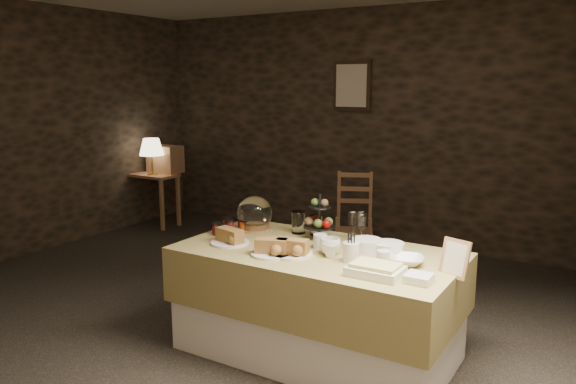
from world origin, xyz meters
The scene contains 27 objects.
ground_plane centered at (0.00, 0.00, 0.00)m, with size 5.50×5.00×0.01m, color black.
room_shell centered at (0.00, 0.00, 1.56)m, with size 5.52×5.02×2.60m.
buffet_table centered at (0.91, -0.29, 0.41)m, with size 1.81×0.96×0.72m.
console_table centered at (-2.50, 1.68, 0.53)m, with size 0.62×0.35×0.66m.
table_lamp centered at (-2.45, 1.63, 1.00)m, with size 0.30×0.30×0.45m.
wine_rack centered at (-2.45, 1.86, 0.83)m, with size 0.42×0.26×0.34m, color brown.
chair centered at (0.16, 1.98, 0.38)m, with size 0.51×0.50×0.66m.
framed_picture centered at (-0.15, 2.47, 1.75)m, with size 0.45×0.04×0.55m.
plate_stack_a centered at (1.22, -0.20, 0.77)m, with size 0.19×0.19×0.10m, color white.
plate_stack_b centered at (1.34, -0.16, 0.76)m, with size 0.20×0.20×0.09m, color white.
cutlery_holder centered at (1.20, -0.39, 0.78)m, with size 0.10×0.10×0.12m, color white.
cup_a centered at (1.02, -0.32, 0.77)m, with size 0.13×0.13×0.11m, color white.
cup_b centered at (1.05, -0.38, 0.76)m, with size 0.10×0.10×0.09m, color white.
mug_c centered at (0.91, -0.24, 0.76)m, with size 0.09×0.09×0.10m, color white.
mug_d centered at (1.39, -0.35, 0.76)m, with size 0.08×0.08×0.09m, color white.
bowl centered at (1.50, -0.27, 0.74)m, with size 0.21×0.21×0.05m, color white.
cake_dome centered at (0.26, -0.07, 0.82)m, with size 0.26×0.26×0.26m.
fruit_stand centered at (0.79, -0.03, 0.84)m, with size 0.22×0.22×0.31m.
bread_platter_left centered at (0.34, -0.46, 0.75)m, with size 0.26×0.26×0.11m.
bread_platter_center centered at (0.71, -0.53, 0.75)m, with size 0.26×0.26×0.11m.
bread_platter_right centered at (0.83, -0.47, 0.75)m, with size 0.26×0.26×0.11m.
jam_jars centered at (0.15, -0.21, 0.75)m, with size 0.20×0.32×0.07m.
tart_dish centered at (1.42, -0.54, 0.75)m, with size 0.30×0.22×0.07m.
square_dish centered at (1.66, -0.53, 0.74)m, with size 0.14×0.14×0.04m, color white.
menu_frame centered at (1.79, -0.29, 0.81)m, with size 0.17×0.02×0.22m, color brown.
storage_jar_a centered at (0.59, 0.01, 0.80)m, with size 0.10×0.10×0.16m, color white.
storage_jar_b centered at (0.72, 0.04, 0.79)m, with size 0.09×0.09×0.14m, color white.
Camera 1 is at (2.57, -3.37, 1.78)m, focal length 35.00 mm.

